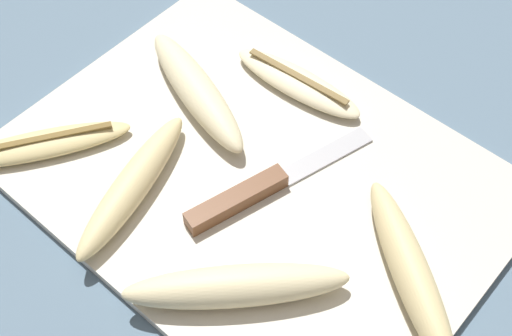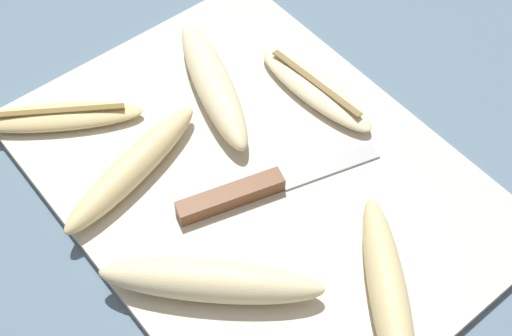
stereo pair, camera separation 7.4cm
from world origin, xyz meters
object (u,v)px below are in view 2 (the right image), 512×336
object	(u,v)px
banana_spotted_left	(55,117)
banana_bright_far	(315,89)
banana_cream_curved	(211,281)
banana_pale_long	(213,84)
banana_mellow_near	(385,296)
banana_ripe_center	(132,168)
knife	(246,191)

from	to	relation	value
banana_spotted_left	banana_bright_far	distance (m)	0.29
banana_cream_curved	banana_spotted_left	xyz separation A→B (m)	(-0.27, -0.01, -0.01)
banana_pale_long	banana_mellow_near	size ratio (longest dim) A/B	1.08
banana_pale_long	banana_spotted_left	xyz separation A→B (m)	(-0.08, -0.16, -0.01)
banana_mellow_near	banana_bright_far	xyz separation A→B (m)	(-0.23, 0.13, -0.01)
banana_pale_long	banana_ripe_center	world-z (taller)	banana_pale_long
banana_pale_long	banana_bright_far	size ratio (longest dim) A/B	1.20
banana_pale_long	banana_cream_curved	size ratio (longest dim) A/B	1.14
banana_mellow_near	banana_ripe_center	world-z (taller)	banana_mellow_near
knife	banana_cream_curved	bearing A→B (deg)	-39.53
banana_mellow_near	banana_cream_curved	world-z (taller)	same
banana_pale_long	banana_bright_far	world-z (taller)	banana_pale_long
banana_pale_long	banana_ripe_center	size ratio (longest dim) A/B	1.03
banana_pale_long	banana_bright_far	xyz separation A→B (m)	(0.07, 0.09, -0.01)
banana_cream_curved	knife	bearing A→B (deg)	124.48
banana_pale_long	banana_ripe_center	bearing A→B (deg)	-73.69
banana_bright_far	banana_ripe_center	distance (m)	0.23
banana_pale_long	banana_cream_curved	world-z (taller)	banana_cream_curved
banana_pale_long	banana_mellow_near	bearing A→B (deg)	-6.76
banana_cream_curved	banana_bright_far	distance (m)	0.27
knife	banana_spotted_left	size ratio (longest dim) A/B	1.22
banana_mellow_near	banana_ripe_center	size ratio (longest dim) A/B	0.95
banana_mellow_near	banana_spotted_left	size ratio (longest dim) A/B	1.03
knife	banana_pale_long	distance (m)	0.14
banana_pale_long	banana_ripe_center	xyz separation A→B (m)	(0.04, -0.13, -0.00)
banana_bright_far	banana_ripe_center	bearing A→B (deg)	-98.69
banana_pale_long	banana_cream_curved	distance (m)	0.25
knife	banana_spotted_left	xyz separation A→B (m)	(-0.21, -0.10, 0.00)
banana_mellow_near	banana_pale_long	bearing A→B (deg)	173.24
banana_ripe_center	banana_cream_curved	bearing A→B (deg)	-5.77
knife	banana_cream_curved	size ratio (longest dim) A/B	1.24
banana_pale_long	banana_mellow_near	world-z (taller)	banana_mellow_near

